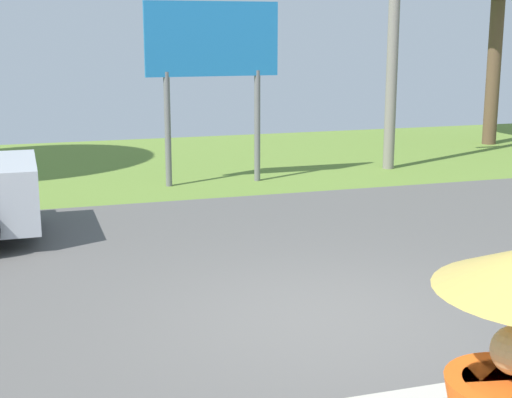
{
  "coord_description": "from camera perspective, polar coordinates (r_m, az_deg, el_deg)",
  "views": [
    {
      "loc": [
        -2.97,
        -6.94,
        2.96
      ],
      "look_at": [
        -0.48,
        1.0,
        1.1
      ],
      "focal_mm": 53.08,
      "sensor_mm": 36.0,
      "label": 1
    }
  ],
  "objects": [
    {
      "name": "utility_pole",
      "position": [
        16.61,
        10.36,
        13.52
      ],
      "size": [
        1.8,
        0.24,
        6.23
      ],
      "color": "gray",
      "rests_on": "ground_plane"
    },
    {
      "name": "ground_plane",
      "position": [
        10.75,
        -0.65,
        -3.65
      ],
      "size": [
        40.0,
        22.0,
        0.2
      ],
      "color": "#565451"
    },
    {
      "name": "roadside_billboard",
      "position": [
        14.72,
        -3.31,
        10.97
      ],
      "size": [
        2.6,
        0.12,
        3.5
      ],
      "color": "slate",
      "rests_on": "ground_plane"
    }
  ]
}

